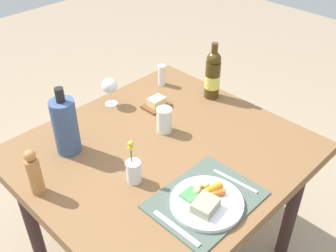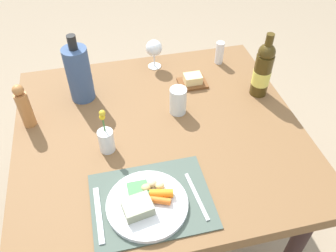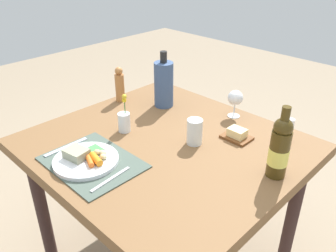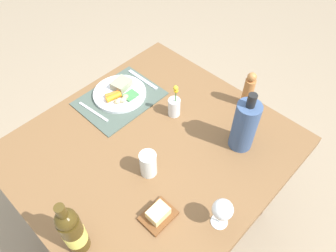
% 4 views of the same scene
% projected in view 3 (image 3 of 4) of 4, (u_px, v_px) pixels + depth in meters
% --- Properties ---
extents(dining_table, '(1.15, 1.06, 0.76)m').
position_uv_depth(dining_table, '(165.00, 158.00, 1.63)').
color(dining_table, brown).
rests_on(dining_table, ground_plane).
extents(placemat, '(0.40, 0.31, 0.01)m').
position_uv_depth(placemat, '(93.00, 162.00, 1.44)').
color(placemat, '#47564C').
rests_on(placemat, dining_table).
extents(dinner_plate, '(0.27, 0.27, 0.05)m').
position_uv_depth(dinner_plate, '(86.00, 159.00, 1.43)').
color(dinner_plate, white).
rests_on(dinner_plate, placemat).
extents(fork, '(0.02, 0.21, 0.00)m').
position_uv_depth(fork, '(66.00, 147.00, 1.54)').
color(fork, silver).
rests_on(fork, placemat).
extents(knife, '(0.03, 0.20, 0.00)m').
position_uv_depth(knife, '(111.00, 179.00, 1.33)').
color(knife, silver).
rests_on(knife, placemat).
extents(wine_glass, '(0.08, 0.08, 0.14)m').
position_uv_depth(wine_glass, '(235.00, 98.00, 1.77)').
color(wine_glass, white).
rests_on(wine_glass, dining_table).
extents(cooler_bottle, '(0.10, 0.10, 0.31)m').
position_uv_depth(cooler_bottle, '(164.00, 84.00, 1.88)').
color(cooler_bottle, '#3A527C').
rests_on(cooler_bottle, dining_table).
extents(butter_dish, '(0.13, 0.10, 0.05)m').
position_uv_depth(butter_dish, '(237.00, 135.00, 1.61)').
color(butter_dish, brown).
rests_on(butter_dish, dining_table).
extents(pepper_mill, '(0.05, 0.05, 0.20)m').
position_uv_depth(pepper_mill, '(120.00, 85.00, 1.95)').
color(pepper_mill, '#B4723B').
rests_on(pepper_mill, dining_table).
extents(water_tumbler, '(0.07, 0.07, 0.12)m').
position_uv_depth(water_tumbler, '(195.00, 133.00, 1.56)').
color(water_tumbler, silver).
rests_on(water_tumbler, dining_table).
extents(salt_shaker, '(0.04, 0.04, 0.11)m').
position_uv_depth(salt_shaker, '(289.00, 130.00, 1.57)').
color(salt_shaker, white).
rests_on(salt_shaker, dining_table).
extents(flower_vase, '(0.06, 0.06, 0.19)m').
position_uv_depth(flower_vase, '(124.00, 121.00, 1.66)').
color(flower_vase, silver).
rests_on(flower_vase, dining_table).
extents(wine_bottle, '(0.08, 0.08, 0.30)m').
position_uv_depth(wine_bottle, '(280.00, 148.00, 1.31)').
color(wine_bottle, '#423211').
rests_on(wine_bottle, dining_table).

